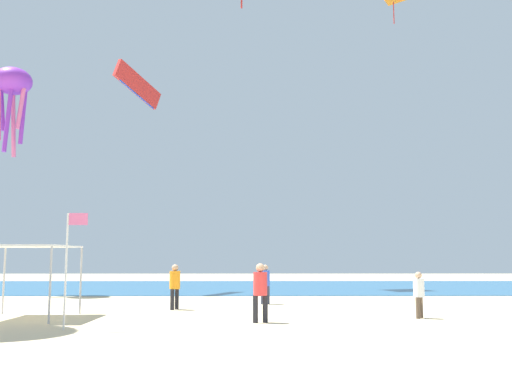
% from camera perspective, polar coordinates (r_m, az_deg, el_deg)
% --- Properties ---
extents(ground, '(110.00, 110.00, 0.10)m').
position_cam_1_polar(ground, '(14.92, 0.01, -14.85)').
color(ground, beige).
extents(ocean_strip, '(110.00, 18.34, 0.03)m').
position_cam_1_polar(ocean_strip, '(39.17, -0.25, -9.69)').
color(ocean_strip, '#28608C').
rests_on(ocean_strip, ground).
extents(canopy_tent, '(2.91, 3.20, 2.47)m').
position_cam_1_polar(canopy_tent, '(20.75, -22.45, -5.42)').
color(canopy_tent, '#B2B2B7').
rests_on(canopy_tent, ground).
extents(person_near_tent, '(0.48, 0.44, 1.87)m').
position_cam_1_polar(person_near_tent, '(17.98, 0.44, -9.78)').
color(person_near_tent, black).
rests_on(person_near_tent, ground).
extents(person_leftmost, '(0.42, 0.44, 1.78)m').
position_cam_1_polar(person_leftmost, '(22.61, -8.32, -9.21)').
color(person_leftmost, black).
rests_on(person_leftmost, ground).
extents(person_central, '(0.37, 0.37, 1.57)m').
position_cam_1_polar(person_central, '(20.04, 16.36, -9.71)').
color(person_central, brown).
rests_on(person_central, ground).
extents(person_rightmost, '(0.41, 0.41, 1.73)m').
position_cam_1_polar(person_rightmost, '(24.98, 0.95, -9.10)').
color(person_rightmost, '#33384C').
rests_on(person_rightmost, ground).
extents(banner_flag, '(0.61, 0.06, 3.35)m').
position_cam_1_polar(banner_flag, '(17.05, -18.63, -6.45)').
color(banner_flag, silver).
rests_on(banner_flag, ground).
extents(kite_parafoil_red, '(2.38, 3.41, 2.38)m').
position_cam_1_polar(kite_parafoil_red, '(35.74, -12.03, 10.63)').
color(kite_parafoil_red, red).
extents(kite_octopus_purple, '(2.74, 2.74, 5.07)m').
position_cam_1_polar(kite_octopus_purple, '(35.33, -23.69, 9.96)').
color(kite_octopus_purple, purple).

